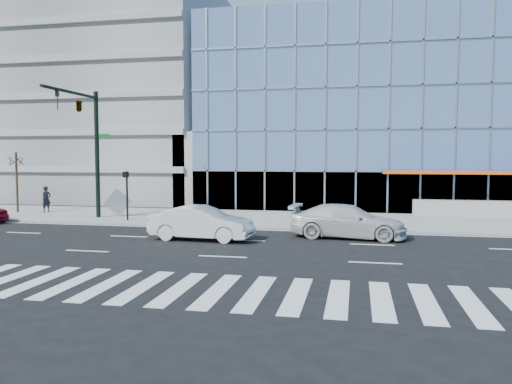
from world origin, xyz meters
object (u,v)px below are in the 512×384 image
tilted_panel (118,203)px  pedestrian (46,199)px  traffic_signal (84,121)px  ped_signal_post (127,188)px  white_sedan (202,223)px  white_suv (348,221)px  street_tree_near (16,160)px

tilted_panel → pedestrian: bearing=140.2°
traffic_signal → ped_signal_post: traffic_signal is taller
traffic_signal → white_sedan: (8.92, -4.81, -5.34)m
traffic_signal → pedestrian: size_ratio=4.39×
traffic_signal → ped_signal_post: 4.75m
white_sedan → pedestrian: bearing=63.2°
white_sedan → tilted_panel: size_ratio=3.84×
white_sedan → pedestrian: size_ratio=2.74×
traffic_signal → white_suv: (15.86, -2.77, -5.34)m
tilted_panel → street_tree_near: bearing=146.5°
street_tree_near → pedestrian: 3.38m
white_sedan → street_tree_near: bearing=67.7°
traffic_signal → white_suv: size_ratio=1.40×
white_suv → pedestrian: bearing=78.2°
ped_signal_post → white_sedan: bearing=-38.9°
white_suv → ped_signal_post: bearing=81.3°
street_tree_near → tilted_panel: 8.60m
ped_signal_post → white_sedan: 8.36m
street_tree_near → pedestrian: street_tree_near is taller
pedestrian → tilted_panel: tilted_panel is taller
pedestrian → traffic_signal: bearing=-102.4°
traffic_signal → pedestrian: (-5.04, 3.38, -5.10)m
white_sedan → pedestrian: 16.19m
ped_signal_post → tilted_panel: ped_signal_post is taller
pedestrian → tilted_panel: 6.30m
white_suv → white_sedan: bearing=110.9°
white_sedan → white_suv: bearing=-70.1°
ped_signal_post → white_suv: ped_signal_post is taller
pedestrian → white_sedan: bearing=-98.9°
street_tree_near → pedestrian: bearing=13.0°
street_tree_near → pedestrian: size_ratio=2.32×
traffic_signal → tilted_panel: size_ratio=6.15×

